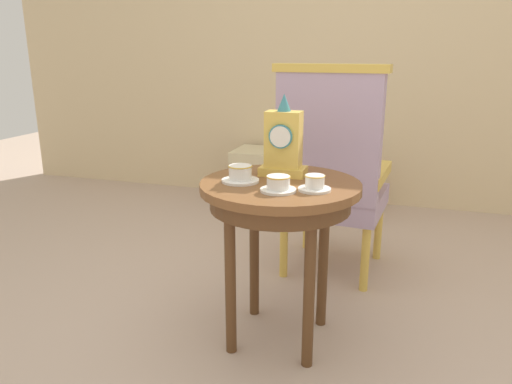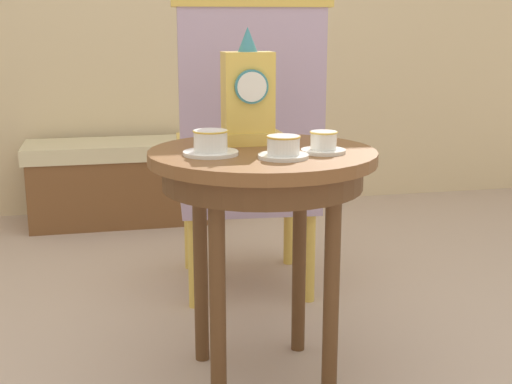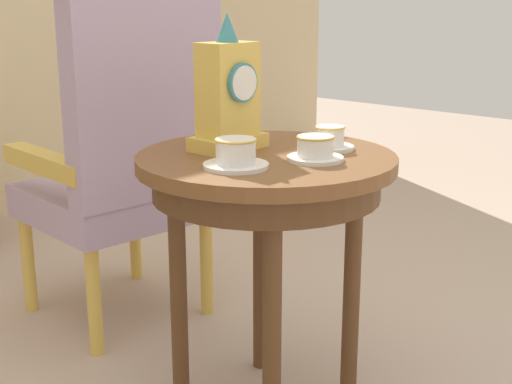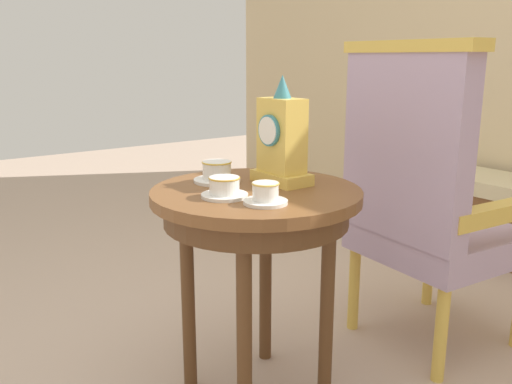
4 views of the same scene
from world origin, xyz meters
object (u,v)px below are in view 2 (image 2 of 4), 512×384
Objects in this scene: armchair at (248,146)px; window_bench at (121,181)px; teacup_right at (283,148)px; mantel_clock at (248,98)px; teacup_left at (211,144)px; side_table at (262,181)px; teacup_center at (323,143)px.

armchair reaches higher than window_bench.
mantel_clock reaches higher than teacup_right.
teacup_left is at bearing -84.04° from window_bench.
teacup_right is 0.83m from armchair.
mantel_clock is at bearing 98.25° from side_table.
teacup_left is 0.20m from teacup_right.
side_table is 1.93m from window_bench.
teacup_right is at bearing -26.31° from teacup_left.
teacup_left reaches higher than teacup_center.
window_bench is (-0.34, 1.75, -0.61)m from mantel_clock.
side_table is 0.20m from teacup_left.
side_table is at bearing 152.01° from teacup_center.
teacup_right is 0.40× the size of mantel_clock.
armchair reaches higher than teacup_center.
mantel_clock reaches higher than teacup_left.
teacup_right is 2.09m from window_bench.
mantel_clock is at bearing 48.32° from teacup_left.
side_table reaches higher than window_bench.
teacup_right is at bearing -95.58° from armchair.
teacup_right and teacup_center have the same top height.
teacup_right is 1.10× the size of teacup_center.
mantel_clock is 0.34× the size of window_bench.
teacup_left is at bearing -164.27° from side_table.
armchair is (0.26, 0.73, -0.13)m from teacup_left.
window_bench is (-0.35, 1.86, -0.39)m from side_table.
teacup_right is at bearing -158.22° from teacup_center.
mantel_clock is (0.14, 0.15, 0.11)m from teacup_left.
teacup_left is 0.78m from armchair.
teacup_left reaches higher than side_table.
armchair is 1.15× the size of window_bench.
window_bench is (-0.50, 1.94, -0.50)m from teacup_center.
mantel_clock reaches higher than teacup_center.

